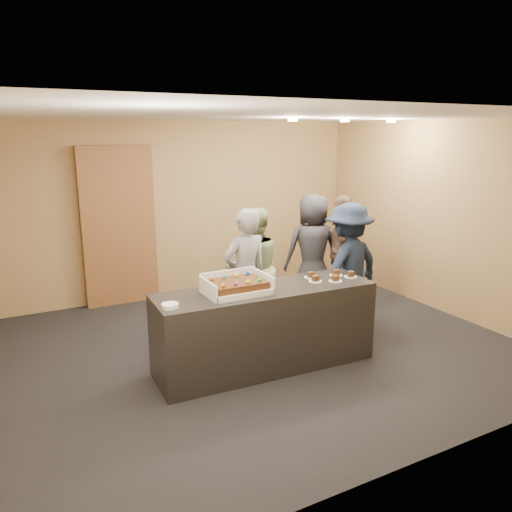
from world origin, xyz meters
name	(u,v)px	position (x,y,z in m)	size (l,w,h in m)	color
room	(254,238)	(0.00, 0.00, 1.35)	(6.04, 6.00, 2.70)	black
serving_counter	(265,328)	(-0.12, -0.48, 0.45)	(2.40, 0.70, 0.90)	black
storage_cabinet	(119,227)	(-0.99, 2.41, 1.17)	(1.07, 0.15, 2.34)	brown
cake_box	(236,288)	(-0.46, -0.46, 0.95)	(0.66, 0.46, 0.19)	white
sheet_cake	(237,284)	(-0.46, -0.48, 1.00)	(0.56, 0.39, 0.11)	#371C0C
plate_stack	(170,306)	(-1.21, -0.59, 0.92)	(0.16, 0.16, 0.04)	white
slice_a	(315,280)	(0.50, -0.52, 0.92)	(0.15, 0.15, 0.07)	white
slice_b	(311,276)	(0.54, -0.37, 0.92)	(0.15, 0.15, 0.07)	white
slice_c	(335,279)	(0.70, -0.62, 0.92)	(0.15, 0.15, 0.07)	white
slice_d	(336,274)	(0.85, -0.43, 0.92)	(0.15, 0.15, 0.07)	white
slice_e	(351,275)	(0.96, -0.57, 0.92)	(0.15, 0.15, 0.07)	white
person_server_grey	(245,276)	(0.02, 0.27, 0.83)	(0.60, 0.40, 1.65)	gray
person_sage_man	(254,268)	(0.33, 0.64, 0.80)	(0.77, 0.60, 1.59)	#95AB78
person_navy_man	(348,266)	(1.40, 0.05, 0.83)	(1.07, 0.61, 1.66)	#1A253A
person_brown_extra	(342,252)	(1.80, 0.71, 0.83)	(0.97, 0.41, 1.66)	brown
person_dark_suit	(312,250)	(1.48, 0.98, 0.83)	(0.82, 0.53, 1.67)	#29282E
ceiling_spotlights	(345,120)	(1.60, 0.50, 2.67)	(1.72, 0.12, 0.03)	#FFEAC6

